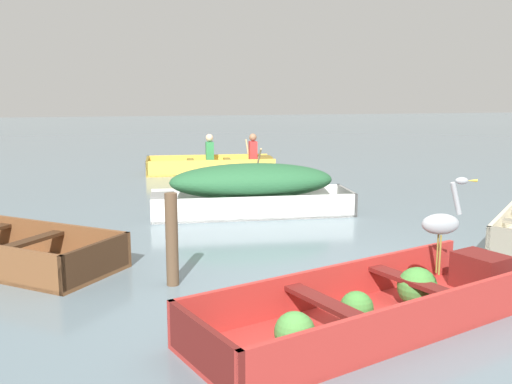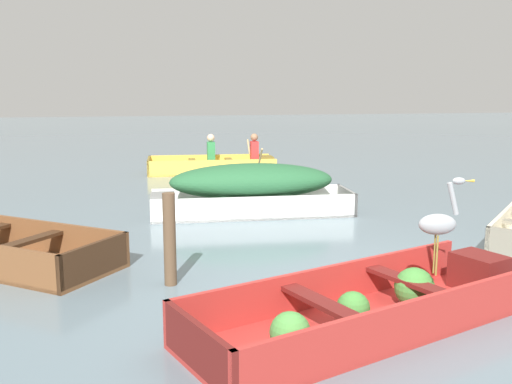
{
  "view_description": "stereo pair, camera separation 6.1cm",
  "coord_description": "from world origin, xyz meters",
  "px_view_note": "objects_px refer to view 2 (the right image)",
  "views": [
    {
      "loc": [
        -2.13,
        -5.1,
        1.95
      ],
      "look_at": [
        -0.1,
        3.63,
        0.35
      ],
      "focal_mm": 40.0,
      "sensor_mm": 36.0,
      "label": 1
    },
    {
      "loc": [
        -2.07,
        -5.12,
        1.95
      ],
      "look_at": [
        -0.1,
        3.63,
        0.35
      ],
      "focal_mm": 40.0,
      "sensor_mm": 36.0,
      "label": 2
    }
  ],
  "objects_px": {
    "heron_on_dinghy": "(439,221)",
    "rowboat_yellow_with_crew": "(220,164)",
    "skiff_white_near_moored": "(250,186)",
    "dinghy_red_foreground": "(379,306)",
    "mooring_post": "(170,239)"
  },
  "relations": [
    {
      "from": "mooring_post",
      "to": "dinghy_red_foreground",
      "type": "bearing_deg",
      "value": -39.5
    },
    {
      "from": "heron_on_dinghy",
      "to": "mooring_post",
      "type": "relative_size",
      "value": 0.89
    },
    {
      "from": "dinghy_red_foreground",
      "to": "skiff_white_near_moored",
      "type": "bearing_deg",
      "value": 91.94
    },
    {
      "from": "skiff_white_near_moored",
      "to": "heron_on_dinghy",
      "type": "xyz_separation_m",
      "value": [
        0.67,
        -4.48,
        0.41
      ]
    },
    {
      "from": "rowboat_yellow_with_crew",
      "to": "heron_on_dinghy",
      "type": "distance_m",
      "value": 9.32
    },
    {
      "from": "dinghy_red_foreground",
      "to": "mooring_post",
      "type": "bearing_deg",
      "value": 140.5
    },
    {
      "from": "skiff_white_near_moored",
      "to": "heron_on_dinghy",
      "type": "distance_m",
      "value": 4.55
    },
    {
      "from": "dinghy_red_foreground",
      "to": "skiff_white_near_moored",
      "type": "height_order",
      "value": "skiff_white_near_moored"
    },
    {
      "from": "mooring_post",
      "to": "heron_on_dinghy",
      "type": "bearing_deg",
      "value": -32.39
    },
    {
      "from": "mooring_post",
      "to": "rowboat_yellow_with_crew",
      "type": "bearing_deg",
      "value": 77.37
    },
    {
      "from": "dinghy_red_foreground",
      "to": "rowboat_yellow_with_crew",
      "type": "height_order",
      "value": "rowboat_yellow_with_crew"
    },
    {
      "from": "heron_on_dinghy",
      "to": "rowboat_yellow_with_crew",
      "type": "bearing_deg",
      "value": 92.43
    },
    {
      "from": "rowboat_yellow_with_crew",
      "to": "mooring_post",
      "type": "xyz_separation_m",
      "value": [
        -1.77,
        -7.91,
        0.29
      ]
    },
    {
      "from": "dinghy_red_foreground",
      "to": "rowboat_yellow_with_crew",
      "type": "distance_m",
      "value": 9.27
    },
    {
      "from": "dinghy_red_foreground",
      "to": "rowboat_yellow_with_crew",
      "type": "xyz_separation_m",
      "value": [
        0.12,
        9.27,
        0.04
      ]
    }
  ]
}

